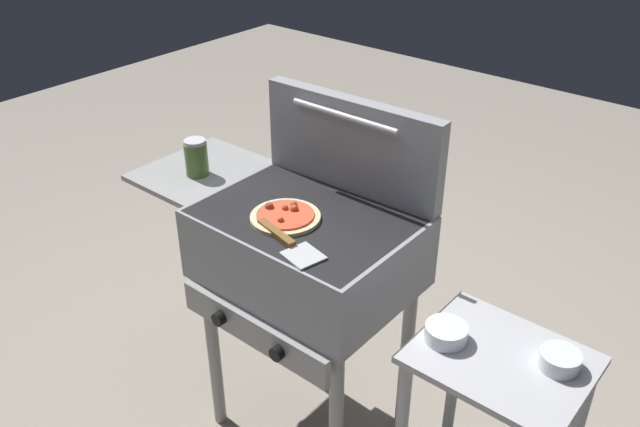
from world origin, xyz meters
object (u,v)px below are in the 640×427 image
pizza_pepperoni (285,216)px  topping_bowl_near (446,333)px  prep_table (492,412)px  grill (303,253)px  sauce_jar (196,158)px  topping_bowl_far (560,361)px  spatula (287,242)px

pizza_pepperoni → topping_bowl_near: size_ratio=1.82×
prep_table → topping_bowl_near: bearing=-167.0°
grill → prep_table: size_ratio=1.33×
topping_bowl_near → sauce_jar: bearing=-180.0°
pizza_pepperoni → sauce_jar: size_ratio=1.68×
pizza_pepperoni → topping_bowl_far: bearing=8.4°
pizza_pepperoni → topping_bowl_near: bearing=3.0°
topping_bowl_far → sauce_jar: bearing=-175.7°
spatula → prep_table: 0.73m
prep_table → topping_bowl_far: 0.26m
sauce_jar → topping_bowl_far: size_ratio=1.18×
spatula → topping_bowl_far: spatula is taller
grill → prep_table: 0.72m
sauce_jar → spatula: sauce_jar is taller
sauce_jar → pizza_pepperoni: bearing=-3.8°
grill → prep_table: (0.67, 0.00, -0.24)m
sauce_jar → topping_bowl_near: 0.99m
topping_bowl_far → prep_table: bearing=-155.1°
prep_table → topping_bowl_near: topping_bowl_near is taller
grill → sauce_jar: size_ratio=7.74×
grill → topping_bowl_far: 0.80m
pizza_pepperoni → spatula: pizza_pepperoni is taller
sauce_jar → topping_bowl_far: 1.26m
grill → topping_bowl_far: size_ratio=9.15×
grill → topping_bowl_far: bearing=4.5°
pizza_pepperoni → prep_table: pizza_pepperoni is taller
topping_bowl_near → topping_bowl_far: (0.27, 0.09, 0.00)m
pizza_pepperoni → grill: bearing=73.5°
pizza_pepperoni → prep_table: bearing=5.2°
grill → topping_bowl_near: size_ratio=8.37×
grill → pizza_pepperoni: size_ratio=4.60×
pizza_pepperoni → sauce_jar: (-0.42, 0.03, 0.05)m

